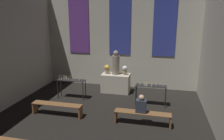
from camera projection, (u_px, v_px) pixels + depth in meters
wall_back at (120, 35)px, 11.21m from camera, size 8.12×0.16×5.40m
altar at (116, 83)px, 10.81m from camera, size 1.37×0.74×0.91m
statue at (116, 64)px, 10.56m from camera, size 0.36×0.36×1.17m
flower_vase_left at (107, 69)px, 10.73m from camera, size 0.24×0.24×0.45m
flower_vase_right at (125, 70)px, 10.53m from camera, size 0.24×0.24×0.45m
candle_rack_left at (71, 83)px, 9.92m from camera, size 1.28×0.38×1.08m
candle_rack_right at (151, 88)px, 9.13m from camera, size 1.28×0.38×1.08m
pew_back_left at (57, 107)px, 8.30m from camera, size 1.95×0.36×0.47m
pew_back_right at (142, 116)px, 7.58m from camera, size 1.95×0.36×0.47m
person_seated at (141, 105)px, 7.50m from camera, size 0.36×0.24×0.64m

